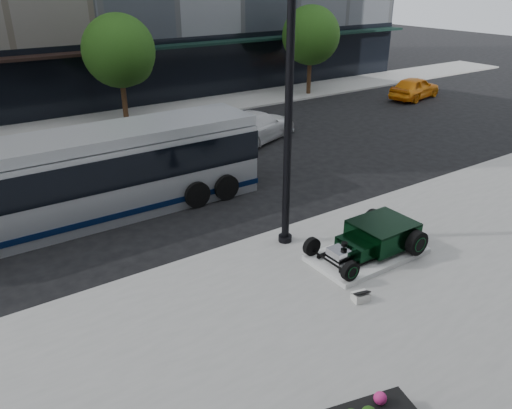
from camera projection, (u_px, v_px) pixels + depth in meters
ground at (235, 212)px, 17.42m from camera, size 120.00×120.00×0.00m
sidewalk_far at (103, 121)px, 27.92m from camera, size 70.00×4.00×0.12m
street_trees at (121, 53)px, 26.25m from camera, size 29.80×3.80×5.70m
display_plinth at (367, 254)px, 14.44m from camera, size 3.40×1.80×0.15m
hot_rod at (377, 236)px, 14.40m from camera, size 3.22×2.00×0.81m
info_plaque at (361, 296)px, 12.46m from camera, size 0.46×0.38×0.31m
lamppost at (288, 132)px, 13.86m from camera, size 0.41×0.41×7.49m
transit_bus at (86, 176)px, 16.47m from camera, size 12.12×2.88×2.92m
white_sedan at (255, 126)px, 24.56m from camera, size 5.62×3.93×1.51m
yellow_taxi at (415, 88)px, 32.96m from camera, size 4.56×2.57×1.46m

